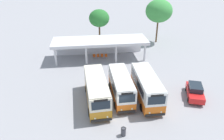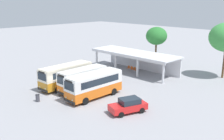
{
  "view_description": "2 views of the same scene",
  "coord_description": "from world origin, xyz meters",
  "px_view_note": "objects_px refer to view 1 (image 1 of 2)",
  "views": [
    {
      "loc": [
        -2.76,
        -18.09,
        14.77
      ],
      "look_at": [
        0.33,
        6.29,
        2.3
      ],
      "focal_mm": 33.58,
      "sensor_mm": 36.0,
      "label": 1
    },
    {
      "loc": [
        27.4,
        -17.61,
        11.77
      ],
      "look_at": [
        1.62,
        8.15,
        2.09
      ],
      "focal_mm": 41.63,
      "sensor_mm": 36.0,
      "label": 2
    }
  ],
  "objects_px": {
    "city_bus_middle_cream": "(147,86)",
    "parked_car_flank": "(195,91)",
    "waiting_chair_fourth_seat": "(106,56)",
    "city_bus_second_in_row": "(121,86)",
    "city_bus_nearest_orange": "(96,89)",
    "waiting_chair_second_from_end": "(98,56)",
    "waiting_chair_middle_seat": "(102,56)",
    "litter_bin_apron": "(123,132)",
    "waiting_chair_end_by_column": "(94,56)"
  },
  "relations": [
    {
      "from": "city_bus_nearest_orange",
      "to": "litter_bin_apron",
      "type": "bearing_deg",
      "value": -69.34
    },
    {
      "from": "parked_car_flank",
      "to": "litter_bin_apron",
      "type": "distance_m",
      "value": 11.24
    },
    {
      "from": "waiting_chair_fourth_seat",
      "to": "litter_bin_apron",
      "type": "xyz_separation_m",
      "value": [
        -0.2,
        -18.48,
        -0.07
      ]
    },
    {
      "from": "city_bus_second_in_row",
      "to": "parked_car_flank",
      "type": "distance_m",
      "value": 9.17
    },
    {
      "from": "parked_car_flank",
      "to": "waiting_chair_fourth_seat",
      "type": "height_order",
      "value": "parked_car_flank"
    },
    {
      "from": "waiting_chair_end_by_column",
      "to": "litter_bin_apron",
      "type": "distance_m",
      "value": 18.72
    },
    {
      "from": "city_bus_second_in_row",
      "to": "waiting_chair_middle_seat",
      "type": "height_order",
      "value": "city_bus_second_in_row"
    },
    {
      "from": "litter_bin_apron",
      "to": "parked_car_flank",
      "type": "bearing_deg",
      "value": 28.52
    },
    {
      "from": "city_bus_nearest_orange",
      "to": "parked_car_flank",
      "type": "height_order",
      "value": "city_bus_nearest_orange"
    },
    {
      "from": "city_bus_middle_cream",
      "to": "waiting_chair_middle_seat",
      "type": "relative_size",
      "value": 9.02
    },
    {
      "from": "city_bus_second_in_row",
      "to": "city_bus_middle_cream",
      "type": "height_order",
      "value": "city_bus_middle_cream"
    },
    {
      "from": "city_bus_nearest_orange",
      "to": "waiting_chair_fourth_seat",
      "type": "xyz_separation_m",
      "value": [
        2.39,
        12.68,
        -1.23
      ]
    },
    {
      "from": "waiting_chair_middle_seat",
      "to": "litter_bin_apron",
      "type": "bearing_deg",
      "value": -88.5
    },
    {
      "from": "waiting_chair_middle_seat",
      "to": "waiting_chair_second_from_end",
      "type": "bearing_deg",
      "value": 178.46
    },
    {
      "from": "city_bus_nearest_orange",
      "to": "waiting_chair_second_from_end",
      "type": "xyz_separation_m",
      "value": [
        1.01,
        12.82,
        -1.23
      ]
    },
    {
      "from": "city_bus_second_in_row",
      "to": "waiting_chair_middle_seat",
      "type": "xyz_separation_m",
      "value": [
        -1.29,
        12.2,
        -1.18
      ]
    },
    {
      "from": "parked_car_flank",
      "to": "waiting_chair_second_from_end",
      "type": "relative_size",
      "value": 5.17
    },
    {
      "from": "city_bus_nearest_orange",
      "to": "waiting_chair_end_by_column",
      "type": "height_order",
      "value": "city_bus_nearest_orange"
    },
    {
      "from": "parked_car_flank",
      "to": "waiting_chair_fourth_seat",
      "type": "relative_size",
      "value": 5.17
    },
    {
      "from": "waiting_chair_second_from_end",
      "to": "waiting_chair_middle_seat",
      "type": "distance_m",
      "value": 0.69
    },
    {
      "from": "city_bus_second_in_row",
      "to": "waiting_chair_middle_seat",
      "type": "relative_size",
      "value": 8.38
    },
    {
      "from": "parked_car_flank",
      "to": "waiting_chair_fourth_seat",
      "type": "xyz_separation_m",
      "value": [
        -9.67,
        13.12,
        -0.3
      ]
    },
    {
      "from": "city_bus_nearest_orange",
      "to": "city_bus_second_in_row",
      "type": "xyz_separation_m",
      "value": [
        2.99,
        0.6,
        -0.05
      ]
    },
    {
      "from": "city_bus_second_in_row",
      "to": "city_bus_middle_cream",
      "type": "bearing_deg",
      "value": -11.61
    },
    {
      "from": "waiting_chair_end_by_column",
      "to": "waiting_chair_fourth_seat",
      "type": "xyz_separation_m",
      "value": [
        2.06,
        -0.14,
        0.0
      ]
    },
    {
      "from": "waiting_chair_end_by_column",
      "to": "waiting_chair_fourth_seat",
      "type": "bearing_deg",
      "value": -4.01
    },
    {
      "from": "waiting_chair_end_by_column",
      "to": "waiting_chair_second_from_end",
      "type": "relative_size",
      "value": 1.0
    },
    {
      "from": "waiting_chair_middle_seat",
      "to": "litter_bin_apron",
      "type": "distance_m",
      "value": 18.61
    },
    {
      "from": "parked_car_flank",
      "to": "litter_bin_apron",
      "type": "height_order",
      "value": "parked_car_flank"
    },
    {
      "from": "city_bus_middle_cream",
      "to": "parked_car_flank",
      "type": "distance_m",
      "value": 6.16
    },
    {
      "from": "waiting_chair_end_by_column",
      "to": "waiting_chair_second_from_end",
      "type": "xyz_separation_m",
      "value": [
        0.69,
        -0.01,
        0.0
      ]
    },
    {
      "from": "city_bus_nearest_orange",
      "to": "waiting_chair_second_from_end",
      "type": "distance_m",
      "value": 12.92
    },
    {
      "from": "parked_car_flank",
      "to": "waiting_chair_second_from_end",
      "type": "xyz_separation_m",
      "value": [
        -11.05,
        13.25,
        -0.3
      ]
    },
    {
      "from": "parked_car_flank",
      "to": "litter_bin_apron",
      "type": "xyz_separation_m",
      "value": [
        -9.87,
        -5.37,
        -0.37
      ]
    },
    {
      "from": "city_bus_middle_cream",
      "to": "waiting_chair_middle_seat",
      "type": "height_order",
      "value": "city_bus_middle_cream"
    },
    {
      "from": "city_bus_nearest_orange",
      "to": "waiting_chair_second_from_end",
      "type": "relative_size",
      "value": 9.44
    },
    {
      "from": "parked_car_flank",
      "to": "waiting_chair_middle_seat",
      "type": "distance_m",
      "value": 16.81
    },
    {
      "from": "waiting_chair_end_by_column",
      "to": "parked_car_flank",
      "type": "bearing_deg",
      "value": -48.5
    },
    {
      "from": "city_bus_nearest_orange",
      "to": "waiting_chair_end_by_column",
      "type": "xyz_separation_m",
      "value": [
        0.33,
        12.83,
        -1.23
      ]
    },
    {
      "from": "city_bus_second_in_row",
      "to": "waiting_chair_fourth_seat",
      "type": "bearing_deg",
      "value": 92.86
    },
    {
      "from": "parked_car_flank",
      "to": "waiting_chair_second_from_end",
      "type": "distance_m",
      "value": 17.26
    },
    {
      "from": "parked_car_flank",
      "to": "waiting_chair_end_by_column",
      "type": "height_order",
      "value": "parked_car_flank"
    },
    {
      "from": "waiting_chair_middle_seat",
      "to": "waiting_chair_end_by_column",
      "type": "bearing_deg",
      "value": 178.83
    },
    {
      "from": "city_bus_second_in_row",
      "to": "waiting_chair_second_from_end",
      "type": "height_order",
      "value": "city_bus_second_in_row"
    },
    {
      "from": "city_bus_second_in_row",
      "to": "waiting_chair_end_by_column",
      "type": "height_order",
      "value": "city_bus_second_in_row"
    },
    {
      "from": "parked_car_flank",
      "to": "waiting_chair_second_from_end",
      "type": "bearing_deg",
      "value": 129.81
    },
    {
      "from": "waiting_chair_second_from_end",
      "to": "waiting_chair_middle_seat",
      "type": "bearing_deg",
      "value": -1.54
    },
    {
      "from": "city_bus_middle_cream",
      "to": "waiting_chair_fourth_seat",
      "type": "height_order",
      "value": "city_bus_middle_cream"
    },
    {
      "from": "city_bus_middle_cream",
      "to": "waiting_chair_middle_seat",
      "type": "distance_m",
      "value": 13.57
    },
    {
      "from": "parked_car_flank",
      "to": "waiting_chair_middle_seat",
      "type": "relative_size",
      "value": 5.17
    }
  ]
}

